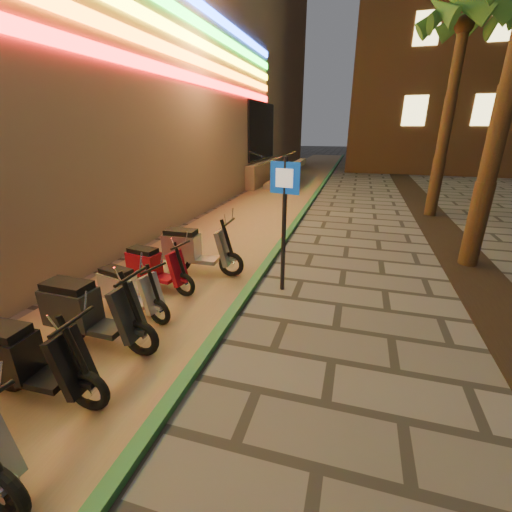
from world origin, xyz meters
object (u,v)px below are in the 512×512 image
(pedestrian_sign, at_px, (284,208))
(scooter_5, at_px, (25,360))
(scooter_6, at_px, (87,312))
(scooter_8, at_px, (154,267))
(scooter_9, at_px, (194,249))
(scooter_7, at_px, (127,290))

(pedestrian_sign, distance_m, scooter_5, 4.44)
(scooter_6, height_order, scooter_8, scooter_6)
(scooter_8, relative_size, scooter_9, 0.85)
(scooter_5, bearing_deg, scooter_7, 90.39)
(pedestrian_sign, xyz_separation_m, scooter_6, (-2.30, -2.59, -1.09))
(scooter_8, bearing_deg, scooter_9, 77.19)
(scooter_7, bearing_deg, scooter_8, 109.74)
(scooter_6, height_order, scooter_9, scooter_6)
(scooter_5, distance_m, scooter_7, 2.00)
(pedestrian_sign, xyz_separation_m, scooter_5, (-2.24, -3.67, -1.12))
(scooter_5, distance_m, scooter_9, 3.95)
(scooter_5, relative_size, scooter_8, 1.12)
(scooter_9, bearing_deg, scooter_8, -114.56)
(pedestrian_sign, relative_size, scooter_8, 1.66)
(scooter_7, height_order, scooter_8, scooter_8)
(scooter_6, bearing_deg, scooter_5, -85.68)
(pedestrian_sign, relative_size, scooter_5, 1.49)
(scooter_7, distance_m, scooter_9, 1.97)
(scooter_6, height_order, scooter_7, scooter_6)
(scooter_5, height_order, scooter_6, scooter_6)
(scooter_8, bearing_deg, pedestrian_sign, 25.29)
(scooter_5, bearing_deg, scooter_8, 91.83)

